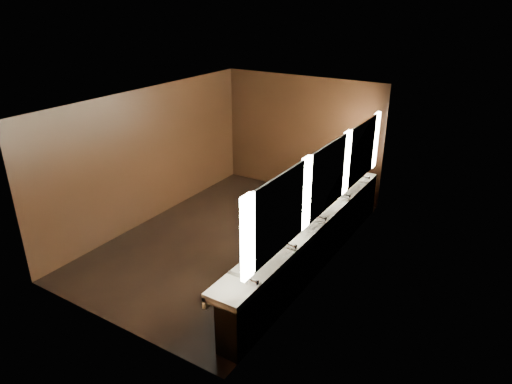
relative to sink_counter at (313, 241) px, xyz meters
The scene contains 10 objects.
floor 1.86m from the sink_counter, behind, with size 6.00×6.00×0.00m, color black.
ceiling 2.92m from the sink_counter, behind, with size 4.00×6.00×0.02m, color #2D2D2B.
wall_back 3.61m from the sink_counter, 120.87° to the left, with size 4.00×0.02×2.80m, color black.
wall_front 3.61m from the sink_counter, 120.87° to the right, with size 4.00×0.02×2.80m, color black.
wall_left 3.90m from the sink_counter, behind, with size 0.02×6.00×2.80m, color black.
wall_right 0.93m from the sink_counter, ahead, with size 0.02×6.00×2.80m, color black.
sink_counter is the anchor object (origin of this frame).
mirror_band 1.27m from the sink_counter, ahead, with size 0.06×5.03×1.15m.
person 1.09m from the sink_counter, 122.96° to the right, with size 0.56×0.37×1.55m, color #7C94B9.
trash_bin 0.68m from the sink_counter, 109.58° to the right, with size 0.39×0.39×0.60m, color black.
Camera 1 is at (4.64, -6.48, 4.48)m, focal length 32.00 mm.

